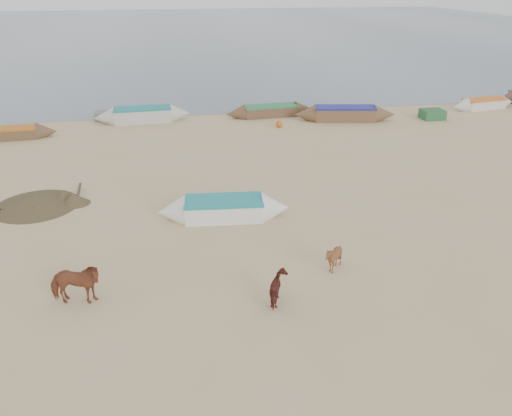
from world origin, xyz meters
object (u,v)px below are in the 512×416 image
Objects in this scene: cow_adult at (75,284)px; calf_front at (334,258)px; calf_right at (280,289)px; near_canoe at (224,209)px.

calf_front is at bearing -78.27° from cow_adult.
calf_right is 0.18× the size of near_canoe.
calf_right reaches higher than near_canoe.
calf_front is 1.05× the size of calf_right.
cow_adult is 6.10m from calf_right.
near_canoe is at bearing -36.27° from cow_adult.
calf_right is (-2.16, -1.42, -0.02)m from calf_front.
near_canoe is at bearing -150.72° from calf_front.
cow_adult is at bearing -91.88° from calf_front.
calf_front is at bearing -50.81° from near_canoe.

